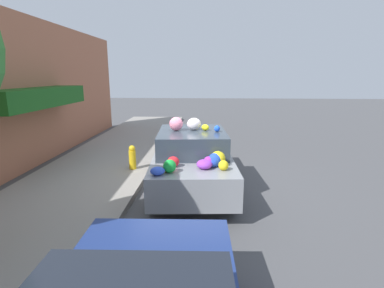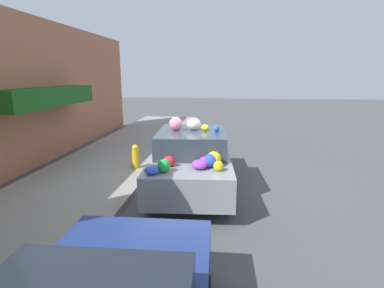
# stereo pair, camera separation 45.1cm
# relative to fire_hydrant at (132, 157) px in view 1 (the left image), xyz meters

# --- Properties ---
(ground_plane) EXTENTS (60.00, 60.00, 0.00)m
(ground_plane) POSITION_rel_fire_hydrant_xyz_m (-0.97, -1.59, -0.49)
(ground_plane) COLOR #4C4C4F
(sidewalk_curb) EXTENTS (24.00, 3.20, 0.15)m
(sidewalk_curb) POSITION_rel_fire_hydrant_xyz_m (-0.97, 1.11, -0.42)
(sidewalk_curb) COLOR gray
(sidewalk_curb) RESTS_ON ground
(fire_hydrant) EXTENTS (0.20, 0.20, 0.70)m
(fire_hydrant) POSITION_rel_fire_hydrant_xyz_m (0.00, 0.00, 0.00)
(fire_hydrant) COLOR gold
(fire_hydrant) RESTS_ON sidewalk_curb
(art_car) EXTENTS (4.45, 2.11, 1.83)m
(art_car) POSITION_rel_fire_hydrant_xyz_m (-1.01, -1.78, 0.29)
(art_car) COLOR gray
(art_car) RESTS_ON ground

